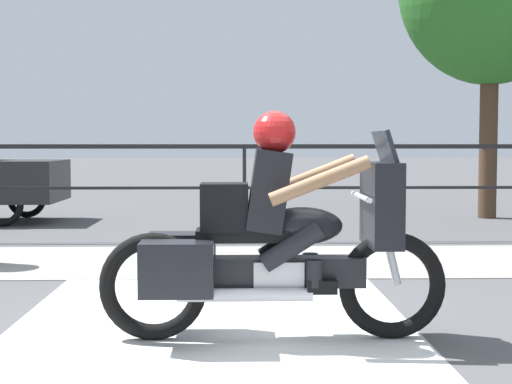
# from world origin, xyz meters

# --- Properties ---
(ground_plane) EXTENTS (120.00, 120.00, 0.00)m
(ground_plane) POSITION_xyz_m (0.00, 0.00, 0.00)
(ground_plane) COLOR #4C4C4F
(sidewalk_band) EXTENTS (44.00, 2.40, 0.01)m
(sidewalk_band) POSITION_xyz_m (0.00, 3.40, 0.01)
(sidewalk_band) COLOR #99968E
(sidewalk_band) RESTS_ON ground
(crosswalk_band) EXTENTS (2.95, 6.00, 0.01)m
(crosswalk_band) POSITION_xyz_m (-0.30, -0.20, 0.00)
(crosswalk_band) COLOR silver
(crosswalk_band) RESTS_ON ground
(fence_railing) EXTENTS (36.00, 0.05, 1.32)m
(fence_railing) POSITION_xyz_m (0.00, 5.26, 1.04)
(fence_railing) COLOR black
(fence_railing) RESTS_ON ground
(motorcycle) EXTENTS (2.38, 0.76, 1.56)m
(motorcycle) POSITION_xyz_m (0.13, -0.12, 0.69)
(motorcycle) COLOR black
(motorcycle) RESTS_ON ground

